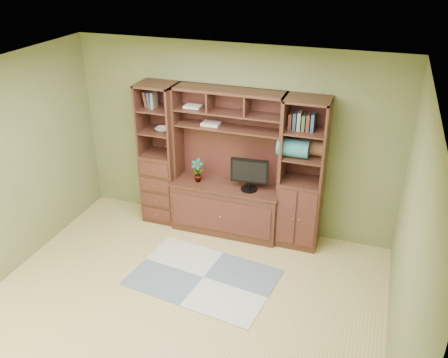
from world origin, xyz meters
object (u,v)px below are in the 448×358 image
at_px(left_tower, 160,155).
at_px(right_tower, 302,175).
at_px(center_hutch, 226,165).
at_px(monitor, 250,169).

bearing_deg(left_tower, right_tower, 0.00).
xyz_separation_m(center_hutch, monitor, (0.34, -0.03, 0.02)).
relative_size(center_hutch, monitor, 3.30).
distance_m(left_tower, monitor, 1.34).
bearing_deg(right_tower, left_tower, 180.00).
height_order(right_tower, monitor, right_tower).
distance_m(center_hutch, right_tower, 1.03).
bearing_deg(center_hutch, left_tower, 177.71).
height_order(left_tower, right_tower, same).
xyz_separation_m(left_tower, monitor, (1.34, -0.07, 0.02)).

